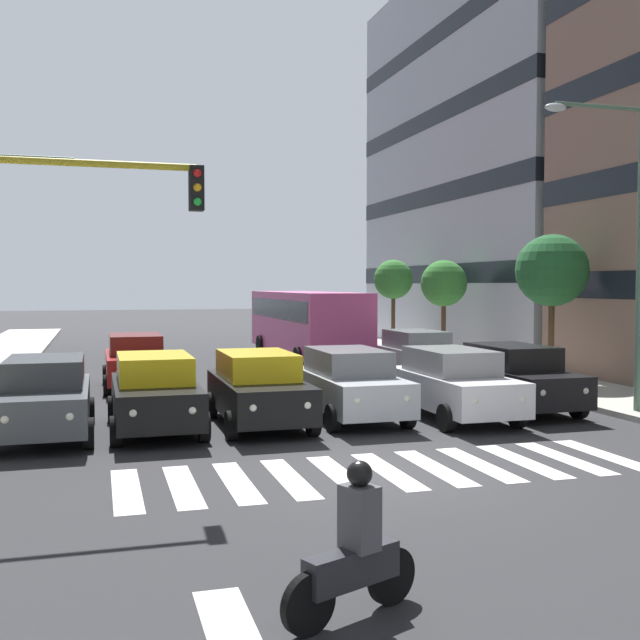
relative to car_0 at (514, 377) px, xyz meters
name	(u,v)px	position (x,y,z in m)	size (l,w,h in m)	color
ground_plane	(388,471)	(5.56, 5.12, -0.89)	(180.00, 180.00, 0.00)	#2D2D30
building_left_block_0	(532,162)	(-11.03, -17.04, 8.69)	(11.34, 18.72, 19.15)	#ADB2BC
crosswalk_markings	(388,471)	(5.56, 5.12, -0.88)	(9.45, 2.80, 0.01)	silver
lane_arrow_1	(233,634)	(9.28, 10.62, -0.88)	(0.50, 2.20, 0.01)	silver
car_0	(514,377)	(0.00, 0.00, 0.00)	(2.02, 4.44, 1.72)	black
car_1	(453,383)	(2.09, 0.66, 0.00)	(2.02, 4.44, 1.72)	silver
car_2	(350,383)	(4.55, -0.01, 0.00)	(2.02, 4.44, 1.72)	#B2B7BC
car_3	(259,388)	(6.88, 0.23, 0.00)	(2.02, 4.44, 1.72)	black
car_4	(155,392)	(9.25, 0.20, 0.00)	(2.02, 4.44, 1.72)	black
car_5	(45,397)	(11.58, 0.26, 0.00)	(2.02, 4.44, 1.72)	#474C51
car_row2_0	(136,361)	(9.33, -7.20, 0.00)	(2.02, 4.44, 1.72)	maroon
car_row2_1	(418,355)	(-0.10, -6.52, 0.00)	(2.02, 4.44, 1.72)	#B2B7BC
bus_behind_traffic	(305,319)	(2.09, -13.18, 0.97)	(2.78, 10.50, 3.00)	#DB5193
motorcycle_with_rider	(354,554)	(8.06, 10.60, -0.24)	(1.60, 0.76, 1.57)	black
traffic_light_gantry	(32,262)	(11.48, 4.47, 2.79)	(3.99, 0.36, 5.50)	#AD991E
street_lamp_left	(626,226)	(-2.06, 1.66, 3.87)	(2.82, 0.28, 7.61)	#4C6B56
street_tree_1	(552,271)	(-3.76, -4.08, 2.87)	(2.35, 2.35, 4.80)	#513823
street_tree_2	(444,284)	(-3.68, -11.98, 2.45)	(1.97, 1.97, 4.20)	#513823
street_tree_3	(393,280)	(-3.50, -17.26, 2.65)	(1.93, 1.93, 4.38)	#513823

